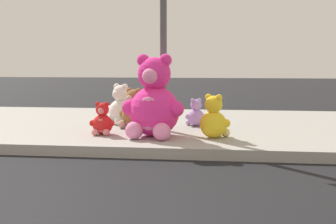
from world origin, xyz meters
name	(u,v)px	position (x,y,z in m)	size (l,w,h in m)	color
sidewalk	(116,126)	(0.00, 5.20, 0.07)	(28.00, 4.40, 0.15)	#9E9B93
sign_pole	(163,25)	(1.00, 4.40, 1.85)	(0.56, 0.11, 3.20)	#4C4C51
plush_pink_large	(154,104)	(0.93, 3.81, 0.64)	(0.94, 0.85, 1.23)	#F22D93
plush_yellow	(214,120)	(1.82, 3.83, 0.41)	(0.45, 0.47, 0.65)	yellow
plush_red	(102,121)	(0.12, 3.89, 0.35)	(0.39, 0.34, 0.51)	red
plush_brown	(133,112)	(0.47, 4.57, 0.42)	(0.48, 0.49, 0.68)	olive
plush_lavender	(196,115)	(1.50, 4.92, 0.34)	(0.34, 0.35, 0.48)	#B28CD8
plush_white	(120,108)	(0.13, 5.01, 0.44)	(0.50, 0.52, 0.73)	white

